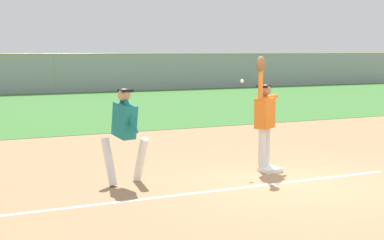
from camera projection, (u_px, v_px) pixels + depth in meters
ground_plane at (295, 183)px, 9.94m from camera, size 74.19×74.19×0.00m
outfield_grass at (90, 106)px, 23.73m from camera, size 53.84×16.08×0.01m
chalk_foul_line at (80, 207)px, 8.43m from camera, size 12.00×0.10×0.01m
first_base at (270, 170)px, 10.88m from camera, size 0.40×0.40×0.08m
fielder at (264, 115)px, 10.89m from camera, size 0.81×0.59×2.28m
runner at (125, 129)px, 9.77m from camera, size 0.83×0.84×1.72m
baseball at (242, 81)px, 10.90m from camera, size 0.07×0.07×0.07m
outfield_fence at (55, 73)px, 30.85m from camera, size 53.92×0.08×2.23m
parked_car_green at (18, 78)px, 33.87m from camera, size 4.41×2.14×1.25m
parked_car_silver at (101, 77)px, 35.41m from camera, size 4.46×2.23×1.25m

